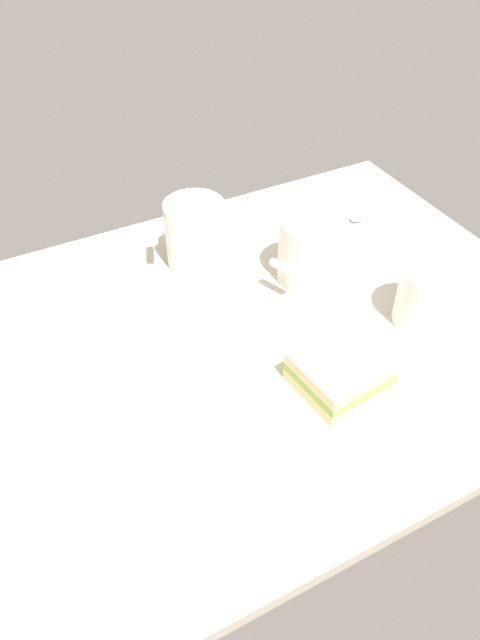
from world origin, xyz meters
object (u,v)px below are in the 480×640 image
Objects in this scene: coffee_mug_black at (430,295)px; sandwich_main at (340,372)px; plate_of_food at (104,340)px; spoon at (367,211)px; coffee_mug_milky at (195,233)px; coffee_mug_spare at (311,249)px.

coffee_mug_black reaches higher than sandwich_main.
coffee_mug_black is (-40.65, 15.91, 3.83)cm from plate_of_food.
sandwich_main is (17.09, 4.31, -2.23)cm from coffee_mug_black.
plate_of_food is at bearing 10.97° from spoon.
coffee_mug_black is 34.65cm from coffee_mug_milky.
coffee_mug_black is at bearing -165.85° from sandwich_main.
coffee_mug_spare reaches higher than sandwich_main.
coffee_mug_milky reaches higher than coffee_mug_black.
coffee_mug_milky is 31.36cm from sandwich_main.
coffee_mug_black is 0.88× the size of spoon.
coffee_mug_spare is (9.01, -15.48, 0.64)cm from coffee_mug_black.
coffee_mug_spare is at bearing 28.95° from spoon.
coffee_mug_spare is 21.38cm from spoon.
coffee_mug_spare reaches higher than plate_of_food.
coffee_mug_milky is 17.30cm from coffee_mug_spare.
coffee_mug_milky is (22.38, -26.44, 0.90)cm from coffee_mug_black.
coffee_mug_milky is at bearing -39.36° from coffee_mug_spare.
sandwich_main is (8.08, 19.78, -2.87)cm from coffee_mug_spare.
sandwich_main reaches higher than plate_of_food.
sandwich_main is at bearing 67.78° from coffee_mug_spare.
plate_of_food is at bearing -0.78° from coffee_mug_spare.
coffee_mug_spare is at bearing -112.22° from sandwich_main.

